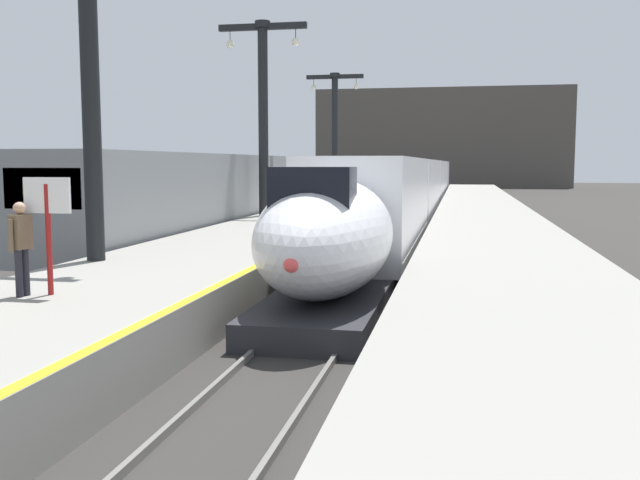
{
  "coord_description": "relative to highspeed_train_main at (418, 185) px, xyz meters",
  "views": [
    {
      "loc": [
        2.84,
        -1.59,
        3.42
      ],
      "look_at": [
        -0.07,
        13.18,
        1.8
      ],
      "focal_mm": 40.14,
      "sensor_mm": 36.0,
      "label": 1
    }
  ],
  "objects": [
    {
      "name": "rail_secondary_right",
      "position": [
        -7.35,
        -19.66,
        -1.91
      ],
      "size": [
        0.08,
        110.0,
        0.12
      ],
      "primitive_type": "cube",
      "color": "slate",
      "rests_on": "ground"
    },
    {
      "name": "rolling_suitcase",
      "position": [
        -2.24,
        -25.87,
        -0.62
      ],
      "size": [
        0.4,
        0.22,
        0.98
      ],
      "color": "brown",
      "rests_on": "platform_left"
    },
    {
      "name": "rail_secondary_left",
      "position": [
        -8.85,
        -19.66,
        -1.91
      ],
      "size": [
        0.08,
        110.0,
        0.12
      ],
      "primitive_type": "cube",
      "color": "slate",
      "rests_on": "ground"
    },
    {
      "name": "station_column_far",
      "position": [
        -5.9,
        -17.49,
        4.3
      ],
      "size": [
        4.0,
        0.68,
        8.61
      ],
      "color": "black",
      "rests_on": "platform_left"
    },
    {
      "name": "rail_main_left",
      "position": [
        -0.75,
        -19.66,
        -1.91
      ],
      "size": [
        0.08,
        110.0,
        0.12
      ],
      "primitive_type": "cube",
      "color": "slate",
      "rests_on": "ground"
    },
    {
      "name": "terminus_back_wall",
      "position": [
        0.0,
        54.84,
        5.03
      ],
      "size": [
        36.0,
        2.0,
        14.0
      ],
      "primitive_type": "cube",
      "color": "#4C4742",
      "rests_on": "ground"
    },
    {
      "name": "departure_info_board",
      "position": [
        -4.42,
        -37.16,
        0.58
      ],
      "size": [
        0.9,
        0.1,
        2.12
      ],
      "color": "maroon",
      "rests_on": "platform_left"
    },
    {
      "name": "passenger_mid_platform",
      "position": [
        -4.82,
        -37.4,
        0.07
      ],
      "size": [
        0.27,
        0.57,
        1.69
      ],
      "color": "#23232D",
      "rests_on": "platform_left"
    },
    {
      "name": "station_column_mid",
      "position": [
        -5.9,
        -32.78,
        4.26
      ],
      "size": [
        4.0,
        0.68,
        8.54
      ],
      "color": "black",
      "rests_on": "platform_left"
    },
    {
      "name": "passenger_near_edge",
      "position": [
        -2.28,
        -26.26,
        0.07
      ],
      "size": [
        0.4,
        0.48,
        1.69
      ],
      "color": "#23232D",
      "rests_on": "platform_left"
    },
    {
      "name": "platform_left_safety_stripe",
      "position": [
        -1.77,
        -22.41,
        -0.92
      ],
      "size": [
        0.2,
        107.8,
        0.01
      ],
      "primitive_type": "cube",
      "color": "yellow",
      "rests_on": "platform_left"
    },
    {
      "name": "platform_right",
      "position": [
        4.05,
        -22.41,
        -1.45
      ],
      "size": [
        4.8,
        110.0,
        1.05
      ],
      "primitive_type": "cube",
      "color": "gray",
      "rests_on": "ground"
    },
    {
      "name": "regional_train_adjacent",
      "position": [
        -8.1,
        -13.36,
        0.16
      ],
      "size": [
        2.85,
        36.6,
        3.8
      ],
      "color": "gray",
      "rests_on": "ground"
    },
    {
      "name": "station_column_distant",
      "position": [
        -5.9,
        1.03,
        4.29
      ],
      "size": [
        4.0,
        0.68,
        8.59
      ],
      "color": "black",
      "rests_on": "platform_left"
    },
    {
      "name": "platform_left",
      "position": [
        -4.05,
        -22.41,
        -1.45
      ],
      "size": [
        4.8,
        110.0,
        1.05
      ],
      "primitive_type": "cube",
      "color": "gray",
      "rests_on": "ground"
    },
    {
      "name": "rail_main_right",
      "position": [
        0.75,
        -19.66,
        -1.91
      ],
      "size": [
        0.08,
        110.0,
        0.12
      ],
      "primitive_type": "cube",
      "color": "slate",
      "rests_on": "ground"
    },
    {
      "name": "highspeed_train_main",
      "position": [
        0.0,
        0.0,
        0.0
      ],
      "size": [
        2.92,
        75.51,
        3.6
      ],
      "color": "silver",
      "rests_on": "ground"
    }
  ]
}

